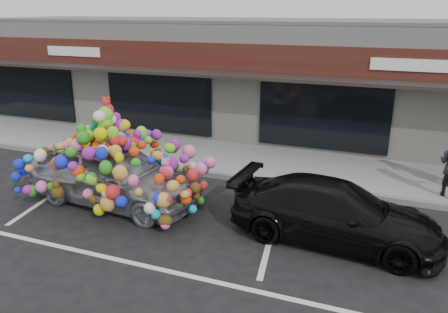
% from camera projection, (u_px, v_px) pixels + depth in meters
% --- Properties ---
extents(ground, '(90.00, 90.00, 0.00)m').
position_uv_depth(ground, '(161.00, 210.00, 10.73)').
color(ground, black).
rests_on(ground, ground).
extents(shop_building, '(24.00, 7.20, 4.31)m').
position_uv_depth(shop_building, '(260.00, 75.00, 17.50)').
color(shop_building, beige).
rests_on(shop_building, ground).
extents(sidewalk, '(26.00, 3.00, 0.15)m').
position_uv_depth(sidewalk, '(220.00, 158.00, 14.24)').
color(sidewalk, gray).
rests_on(sidewalk, ground).
extents(kerb, '(26.00, 0.18, 0.16)m').
position_uv_depth(kerb, '(202.00, 173.00, 12.92)').
color(kerb, slate).
rests_on(kerb, ground).
extents(parking_stripe_left, '(0.73, 4.37, 0.01)m').
position_uv_depth(parking_stripe_left, '(61.00, 189.00, 11.98)').
color(parking_stripe_left, silver).
rests_on(parking_stripe_left, ground).
extents(parking_stripe_mid, '(0.73, 4.37, 0.01)m').
position_uv_depth(parking_stripe_mid, '(274.00, 225.00, 9.96)').
color(parking_stripe_mid, silver).
rests_on(parking_stripe_mid, ground).
extents(lane_line, '(14.00, 0.12, 0.01)m').
position_uv_depth(lane_line, '(197.00, 278.00, 8.02)').
color(lane_line, silver).
rests_on(lane_line, ground).
extents(toy_car, '(3.26, 4.97, 2.80)m').
position_uv_depth(toy_car, '(113.00, 167.00, 10.85)').
color(toy_car, silver).
rests_on(toy_car, ground).
extents(black_sedan, '(2.14, 4.52, 1.27)m').
position_uv_depth(black_sedan, '(335.00, 213.00, 9.15)').
color(black_sedan, black).
rests_on(black_sedan, ground).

